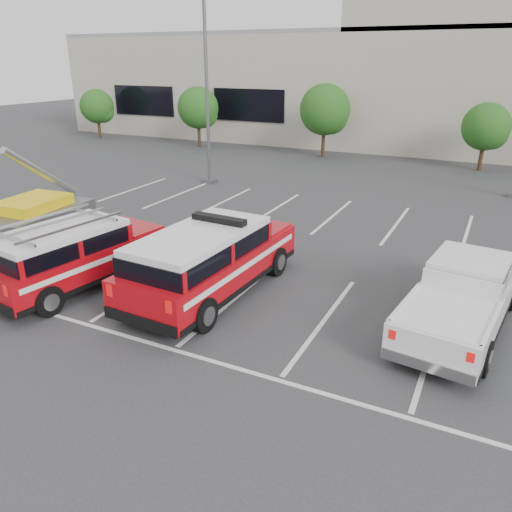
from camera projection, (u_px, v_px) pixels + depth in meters
The scene contains 12 objects.
ground at pixel (232, 301), 14.04m from camera, with size 120.00×120.00×0.00m, color #313133.
stall_markings at pixel (293, 249), 17.79m from camera, with size 23.00×15.00×0.01m, color silver.
convention_building at pixel (431, 81), 38.77m from camera, with size 60.00×16.99×13.20m.
tree_far_left at pixel (98, 108), 41.74m from camera, with size 2.77×2.77×3.99m.
tree_left at pixel (199, 109), 37.52m from camera, with size 3.07×3.07×4.42m.
tree_mid_left at pixel (326, 111), 33.31m from camera, with size 3.37×3.37×4.85m.
tree_mid_right at pixel (487, 128), 29.39m from camera, with size 2.77×2.77×3.99m.
light_pole_left at pixel (207, 83), 25.42m from camera, with size 0.90×0.60×10.24m.
fire_chief_suv at pixel (210, 265), 14.17m from camera, with size 2.57×6.33×2.19m.
white_pickup at pixel (461, 302), 12.43m from camera, with size 2.66×5.88×1.74m.
ladder_suv at pixel (75, 259), 14.70m from camera, with size 2.90×5.67×2.14m.
utility_rig at pixel (31, 222), 18.49m from camera, with size 3.62×4.44×3.60m.
Camera 1 is at (6.17, -10.99, 6.36)m, focal length 35.00 mm.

